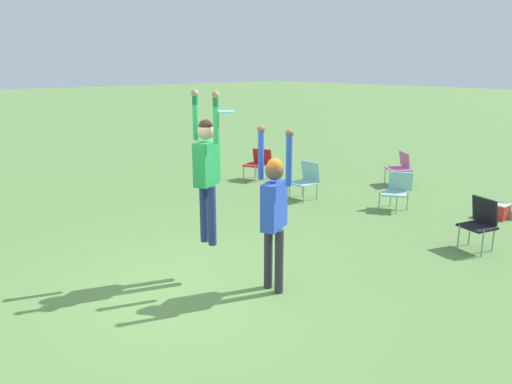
{
  "coord_description": "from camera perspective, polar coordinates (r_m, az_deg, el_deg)",
  "views": [
    {
      "loc": [
        5.32,
        -3.65,
        3.06
      ],
      "look_at": [
        0.27,
        0.9,
        1.3
      ],
      "focal_mm": 35.0,
      "sensor_mm": 36.0,
      "label": 1
    }
  ],
  "objects": [
    {
      "name": "frisbee",
      "position": [
        6.74,
        -3.53,
        9.17
      ],
      "size": [
        0.24,
        0.24,
        0.02
      ],
      "color": "#2D9EDB"
    },
    {
      "name": "camping_chair_2",
      "position": [
        11.57,
        5.81,
        1.6
      ],
      "size": [
        0.53,
        0.57,
        0.87
      ],
      "rotation": [
        0.0,
        0.0,
        3.14
      ],
      "color": "gray",
      "rests_on": "ground_plane"
    },
    {
      "name": "camping_chair_0",
      "position": [
        13.35,
        16.22,
        2.91
      ],
      "size": [
        0.76,
        0.84,
        0.85
      ],
      "rotation": [
        0.0,
        0.0,
        2.53
      ],
      "color": "gray",
      "rests_on": "ground_plane"
    },
    {
      "name": "camping_chair_1",
      "position": [
        9.15,
        24.28,
        -2.93
      ],
      "size": [
        0.59,
        0.63,
        0.88
      ],
      "rotation": [
        0.0,
        0.0,
        2.86
      ],
      "color": "gray",
      "rests_on": "ground_plane"
    },
    {
      "name": "camping_chair_4",
      "position": [
        13.46,
        0.26,
        3.48
      ],
      "size": [
        0.7,
        0.75,
        0.82
      ],
      "rotation": [
        0.0,
        0.0,
        3.54
      ],
      "color": "gray",
      "rests_on": "ground_plane"
    },
    {
      "name": "ground_plane",
      "position": [
        7.14,
        -6.94,
        -10.98
      ],
      "size": [
        120.0,
        120.0,
        0.0
      ],
      "primitive_type": "plane",
      "color": "#608C47"
    },
    {
      "name": "camping_chair_3",
      "position": [
        11.11,
        15.8,
        0.39
      ],
      "size": [
        0.69,
        0.75,
        0.81
      ],
      "rotation": [
        0.0,
        0.0,
        3.72
      ],
      "color": "gray",
      "rests_on": "ground_plane"
    },
    {
      "name": "person_defending",
      "position": [
        6.65,
        2.08,
        -1.59
      ],
      "size": [
        0.63,
        0.52,
        2.27
      ],
      "rotation": [
        0.0,
        0.0,
        -1.17
      ],
      "color": "#2D2D38",
      "rests_on": "ground_plane"
    },
    {
      "name": "cooler_box",
      "position": [
        11.26,
        25.66,
        -1.88
      ],
      "size": [
        0.49,
        0.34,
        0.32
      ],
      "color": "red",
      "rests_on": "ground_plane"
    },
    {
      "name": "person_jumping",
      "position": [
        6.98,
        -5.66,
        3.16
      ],
      "size": [
        0.57,
        0.47,
        2.18
      ],
      "rotation": [
        0.0,
        0.0,
        1.98
      ],
      "color": "navy",
      "rests_on": "ground_plane"
    }
  ]
}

